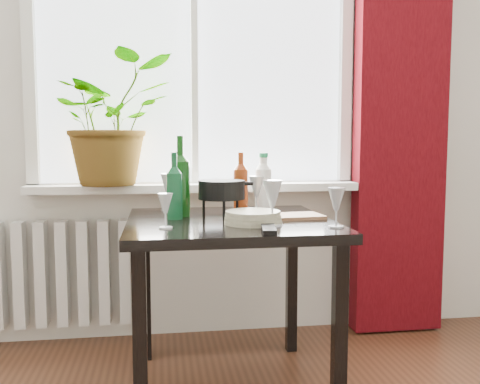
{
  "coord_description": "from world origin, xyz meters",
  "views": [
    {
      "loc": [
        -0.19,
        -0.66,
        1.07
      ],
      "look_at": [
        0.15,
        1.55,
        0.86
      ],
      "focal_mm": 40.0,
      "sensor_mm": 36.0,
      "label": 1
    }
  ],
  "objects": [
    {
      "name": "window",
      "position": [
        0.0,
        2.22,
        1.6
      ],
      "size": [
        1.72,
        0.08,
        1.62
      ],
      "color": "white",
      "rests_on": "ground"
    },
    {
      "name": "windowsill",
      "position": [
        0.0,
        2.15,
        0.82
      ],
      "size": [
        1.72,
        0.2,
        0.04
      ],
      "color": "white",
      "rests_on": "ground"
    },
    {
      "name": "curtain",
      "position": [
        1.12,
        2.12,
        1.3
      ],
      "size": [
        0.5,
        0.12,
        2.56
      ],
      "color": "#3B050A",
      "rests_on": "ground"
    },
    {
      "name": "radiator",
      "position": [
        -0.75,
        2.18,
        0.38
      ],
      "size": [
        0.8,
        0.1,
        0.55
      ],
      "color": "silver",
      "rests_on": "ground"
    },
    {
      "name": "table",
      "position": [
        0.1,
        1.55,
        0.65
      ],
      "size": [
        0.85,
        0.85,
        0.74
      ],
      "color": "black",
      "rests_on": "ground"
    },
    {
      "name": "potted_plant",
      "position": [
        -0.43,
        2.11,
        1.17
      ],
      "size": [
        0.76,
        0.72,
        0.66
      ],
      "primitive_type": "imported",
      "rotation": [
        0.0,
        0.0,
        0.46
      ],
      "color": "#3E771F",
      "rests_on": "windowsill"
    },
    {
      "name": "wine_bottle_left",
      "position": [
        -0.13,
        1.59,
        0.88
      ],
      "size": [
        0.08,
        0.08,
        0.29
      ],
      "primitive_type": null,
      "rotation": [
        0.0,
        0.0,
        0.18
      ],
      "color": "#0D4623",
      "rests_on": "table"
    },
    {
      "name": "wine_bottle_right",
      "position": [
        -0.1,
        1.68,
        0.92
      ],
      "size": [
        0.1,
        0.1,
        0.36
      ],
      "primitive_type": null,
      "rotation": [
        0.0,
        0.0,
        -0.23
      ],
      "color": "#0B3B0C",
      "rests_on": "table"
    },
    {
      "name": "bottle_amber",
      "position": [
        0.19,
        1.84,
        0.88
      ],
      "size": [
        0.09,
        0.09,
        0.28
      ],
      "primitive_type": null,
      "rotation": [
        0.0,
        0.0,
        0.3
      ],
      "color": "maroon",
      "rests_on": "table"
    },
    {
      "name": "cleaning_bottle",
      "position": [
        0.31,
        1.86,
        0.88
      ],
      "size": [
        0.09,
        0.09,
        0.27
      ],
      "primitive_type": null,
      "rotation": [
        0.0,
        0.0,
        -0.18
      ],
      "color": "white",
      "rests_on": "table"
    },
    {
      "name": "wineglass_front_right",
      "position": [
        0.24,
        1.35,
        0.83
      ],
      "size": [
        0.1,
        0.1,
        0.18
      ],
      "primitive_type": null,
      "rotation": [
        0.0,
        0.0,
        -0.37
      ],
      "color": "silver",
      "rests_on": "table"
    },
    {
      "name": "wineglass_far_right",
      "position": [
        0.48,
        1.28,
        0.82
      ],
      "size": [
        0.08,
        0.08,
        0.16
      ],
      "primitive_type": null,
      "rotation": [
        0.0,
        0.0,
        -0.2
      ],
      "color": "#B0B4BD",
      "rests_on": "table"
    },
    {
      "name": "wineglass_back_center",
      "position": [
        0.25,
        1.76,
        0.83
      ],
      "size": [
        0.09,
        0.09,
        0.17
      ],
      "primitive_type": null,
      "rotation": [
        0.0,
        0.0,
        -0.28
      ],
      "color": "silver",
      "rests_on": "table"
    },
    {
      "name": "wineglass_back_left",
      "position": [
        -0.15,
        1.88,
        0.83
      ],
      "size": [
        0.09,
        0.09,
        0.18
      ],
      "primitive_type": null,
      "rotation": [
        0.0,
        0.0,
        0.13
      ],
      "color": "silver",
      "rests_on": "table"
    },
    {
      "name": "wineglass_front_left",
      "position": [
        -0.17,
        1.35,
        0.81
      ],
      "size": [
        0.06,
        0.06,
        0.14
      ],
      "primitive_type": null,
      "rotation": [
        0.0,
        0.0,
        0.08
      ],
      "color": "silver",
      "rests_on": "table"
    },
    {
      "name": "plate_stack",
      "position": [
        0.18,
        1.42,
        0.77
      ],
      "size": [
        0.27,
        0.27,
        0.05
      ],
      "primitive_type": "cylinder",
      "rotation": [
        0.0,
        0.0,
        0.16
      ],
      "color": "beige",
      "rests_on": "table"
    },
    {
      "name": "fondue_pot",
      "position": [
        0.08,
        1.64,
        0.82
      ],
      "size": [
        0.3,
        0.28,
        0.16
      ],
      "primitive_type": null,
      "rotation": [
        0.0,
        0.0,
        0.41
      ],
      "color": "black",
      "rests_on": "table"
    },
    {
      "name": "tv_remote",
      "position": [
        0.2,
        1.23,
        0.75
      ],
      "size": [
        0.07,
        0.17,
        0.02
      ],
      "primitive_type": "cube",
      "rotation": [
        0.0,
        0.0,
        -0.15
      ],
      "color": "black",
      "rests_on": "table"
    },
    {
      "name": "cutting_board",
      "position": [
        0.37,
        1.55,
        0.75
      ],
      "size": [
        0.27,
        0.19,
        0.01
      ],
      "primitive_type": "cube",
      "rotation": [
        0.0,
        0.0,
        0.09
      ],
      "color": "#8D5F40",
      "rests_on": "table"
    }
  ]
}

